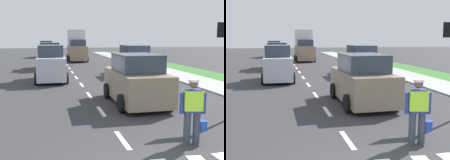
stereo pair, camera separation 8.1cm
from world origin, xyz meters
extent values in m
plane|color=#333335|center=(0.00, 21.00, 0.00)|extent=(96.00, 96.00, 0.00)
cube|color=#9E9E99|center=(7.20, 10.00, 0.00)|extent=(2.40, 72.00, 0.14)
cube|color=silver|center=(0.00, 2.70, 0.01)|extent=(0.14, 1.40, 0.01)
cube|color=silver|center=(0.00, 5.70, 0.01)|extent=(0.14, 1.40, 0.01)
cube|color=silver|center=(0.00, 8.70, 0.01)|extent=(0.14, 1.40, 0.01)
cube|color=silver|center=(0.00, 11.70, 0.01)|extent=(0.14, 1.40, 0.01)
cube|color=silver|center=(0.00, 14.70, 0.01)|extent=(0.14, 1.40, 0.01)
cube|color=silver|center=(0.00, 17.70, 0.01)|extent=(0.14, 1.40, 0.01)
cube|color=silver|center=(0.00, 20.70, 0.01)|extent=(0.14, 1.40, 0.01)
cube|color=silver|center=(0.00, 23.70, 0.01)|extent=(0.14, 1.40, 0.01)
cube|color=silver|center=(0.00, 26.70, 0.01)|extent=(0.14, 1.40, 0.01)
cube|color=silver|center=(0.00, 29.70, 0.01)|extent=(0.14, 1.40, 0.01)
cube|color=silver|center=(0.00, 32.70, 0.01)|extent=(0.14, 1.40, 0.01)
cube|color=silver|center=(0.00, 35.70, 0.01)|extent=(0.14, 1.40, 0.01)
cube|color=silver|center=(0.00, 38.70, 0.01)|extent=(0.14, 1.40, 0.01)
cube|color=silver|center=(0.00, 41.70, 0.01)|extent=(0.14, 1.40, 0.01)
cube|color=silver|center=(0.00, 44.70, 0.01)|extent=(0.14, 1.40, 0.01)
cube|color=silver|center=(0.00, 47.70, 0.01)|extent=(0.14, 1.40, 0.01)
cylinder|color=#383D4C|center=(1.55, 2.10, 0.41)|extent=(0.18, 0.18, 0.82)
cylinder|color=#383D4C|center=(1.78, 2.05, 0.41)|extent=(0.18, 0.18, 0.82)
cube|color=navy|center=(1.67, 2.07, 1.12)|extent=(0.44, 0.32, 0.60)
cube|color=#A5EA33|center=(1.67, 2.07, 1.14)|extent=(0.51, 0.37, 0.51)
cylinder|color=navy|center=(1.39, 2.13, 1.07)|extent=(0.11, 0.11, 0.55)
cylinder|color=navy|center=(1.94, 2.01, 1.07)|extent=(0.11, 0.11, 0.55)
sphere|color=brown|center=(1.67, 2.07, 1.56)|extent=(0.22, 0.22, 0.22)
cylinder|color=silver|center=(1.67, 2.07, 1.64)|extent=(0.26, 0.26, 0.06)
cylinder|color=#2347B7|center=(1.98, 2.11, 0.45)|extent=(0.26, 0.26, 0.26)
cube|color=gray|center=(1.46, 27.97, 0.96)|extent=(1.90, 4.60, 1.56)
cube|color=#2D3847|center=(1.46, 27.16, 2.09)|extent=(1.67, 1.61, 0.70)
cube|color=silver|center=(1.46, 28.77, 2.64)|extent=(1.80, 2.53, 1.80)
cylinder|color=black|center=(0.49, 29.40, 0.34)|extent=(0.22, 0.68, 0.68)
cylinder|color=black|center=(2.43, 29.40, 0.34)|extent=(0.22, 0.68, 0.68)
cylinder|color=black|center=(0.49, 26.54, 0.34)|extent=(0.22, 0.68, 0.68)
cylinder|color=black|center=(2.43, 26.54, 0.34)|extent=(0.22, 0.68, 0.68)
cube|color=black|center=(-1.91, 35.30, 0.85)|extent=(1.74, 3.81, 1.34)
cube|color=#2D3847|center=(-1.91, 35.39, 1.87)|extent=(1.53, 2.10, 0.70)
cylinder|color=black|center=(-1.02, 34.12, 0.34)|extent=(0.22, 0.68, 0.68)
cylinder|color=black|center=(-2.80, 34.12, 0.34)|extent=(0.22, 0.68, 0.68)
cylinder|color=black|center=(-1.02, 36.48, 0.34)|extent=(0.22, 0.68, 0.68)
cylinder|color=black|center=(-2.80, 36.48, 0.34)|extent=(0.22, 0.68, 0.68)
cube|color=gray|center=(1.63, 6.64, 0.76)|extent=(1.81, 4.08, 1.17)
cube|color=#2D3847|center=(1.63, 6.54, 1.70)|extent=(1.59, 2.24, 0.70)
cylinder|color=black|center=(0.70, 7.91, 0.34)|extent=(0.22, 0.68, 0.68)
cylinder|color=black|center=(2.55, 7.91, 0.34)|extent=(0.22, 0.68, 0.68)
cylinder|color=black|center=(0.70, 5.38, 0.34)|extent=(0.22, 0.68, 0.68)
cylinder|color=black|center=(2.55, 5.38, 0.34)|extent=(0.22, 0.68, 0.68)
cube|color=red|center=(-1.63, 20.67, 0.86)|extent=(1.80, 4.03, 1.37)
cube|color=#2D3847|center=(-1.63, 20.77, 1.90)|extent=(1.59, 2.22, 0.70)
cylinder|color=black|center=(-0.71, 19.42, 0.34)|extent=(0.22, 0.68, 0.68)
cylinder|color=black|center=(-2.55, 19.42, 0.34)|extent=(0.22, 0.68, 0.68)
cylinder|color=black|center=(-0.71, 21.92, 0.34)|extent=(0.22, 0.68, 0.68)
cylinder|color=black|center=(-2.55, 21.92, 0.34)|extent=(0.22, 0.68, 0.68)
cube|color=silver|center=(-1.66, 13.53, 0.85)|extent=(1.66, 3.89, 1.35)
cube|color=#2D3847|center=(-1.66, 13.63, 1.88)|extent=(1.46, 2.14, 0.70)
cylinder|color=black|center=(-0.81, 12.33, 0.34)|extent=(0.22, 0.68, 0.68)
cylinder|color=black|center=(-2.52, 12.33, 0.34)|extent=(0.22, 0.68, 0.68)
cylinder|color=black|center=(-0.81, 14.74, 0.34)|extent=(0.22, 0.68, 0.68)
cylinder|color=black|center=(-2.52, 14.74, 0.34)|extent=(0.22, 0.68, 0.68)
cube|color=silver|center=(4.20, 15.16, 0.81)|extent=(1.75, 4.38, 1.26)
cube|color=#2D3847|center=(4.20, 15.05, 1.79)|extent=(1.54, 2.41, 0.70)
cylinder|color=black|center=(3.31, 16.52, 0.34)|extent=(0.22, 0.68, 0.68)
cylinder|color=black|center=(5.09, 16.52, 0.34)|extent=(0.22, 0.68, 0.68)
cylinder|color=black|center=(3.31, 13.80, 0.34)|extent=(0.22, 0.68, 0.68)
cylinder|color=black|center=(5.09, 13.80, 0.34)|extent=(0.22, 0.68, 0.68)
camera|label=1|loc=(-1.88, -4.22, 2.71)|focal=45.18mm
camera|label=2|loc=(-1.80, -4.23, 2.71)|focal=45.18mm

